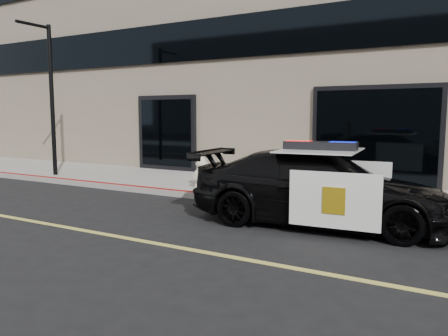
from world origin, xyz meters
The scene contains 5 objects.
ground centered at (0.00, 0.00, 0.00)m, with size 120.00×120.00×0.00m, color black.
sidewalk_n centered at (0.00, 5.25, 0.07)m, with size 60.00×3.50×0.15m, color gray.
police_car centered at (-1.16, 2.53, 0.71)m, with size 2.74×5.13×1.58m.
fire_hydrant centered at (-4.91, 4.31, 0.54)m, with size 0.38×0.53×0.84m.
street_light centered at (-10.36, 4.03, 2.75)m, with size 0.13×1.20×4.71m.
Camera 1 is at (1.25, -5.42, 2.06)m, focal length 35.00 mm.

